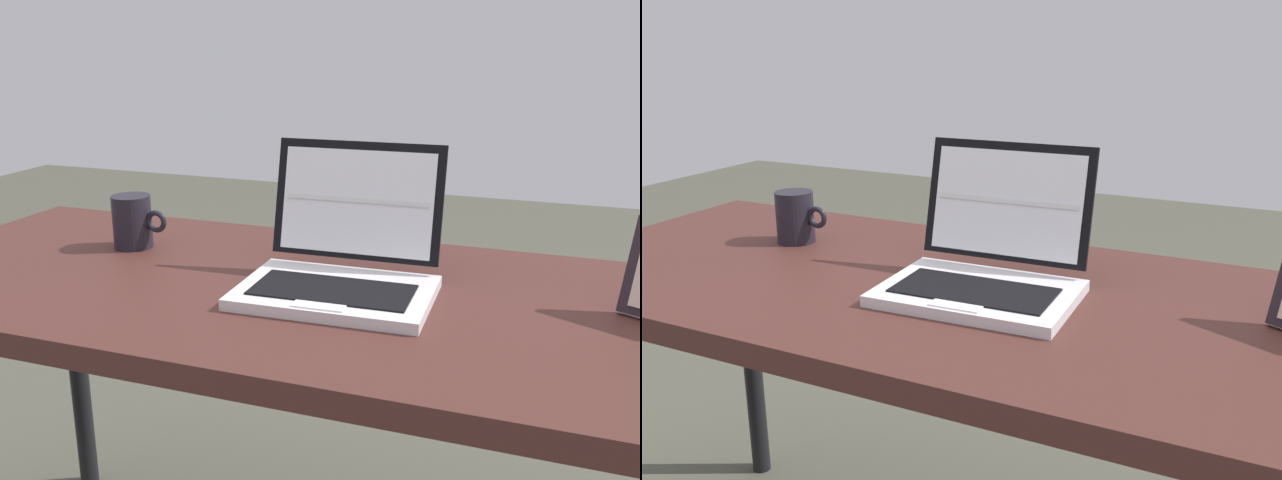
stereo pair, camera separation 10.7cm
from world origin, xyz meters
The scene contains 3 objects.
desk centered at (0.00, 0.00, 0.66)m, with size 1.49×0.64×0.73m.
laptop_front centered at (0.09, 0.00, 0.77)m, with size 0.31×0.27×0.23m.
coffee_mug centered at (-0.37, 0.09, 0.78)m, with size 0.11×0.08×0.10m.
Camera 2 is at (0.52, -0.98, 1.13)m, focal length 39.56 mm.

